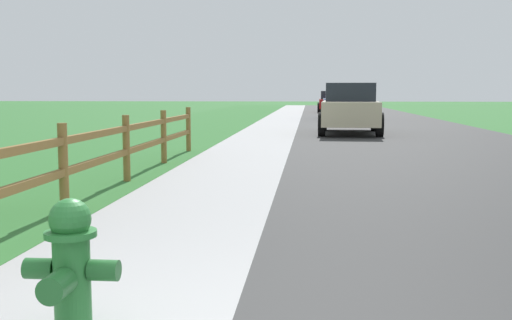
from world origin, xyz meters
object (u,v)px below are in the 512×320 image
at_px(parked_car_red, 332,102).
at_px(parked_suv_beige, 350,108).
at_px(fire_hydrant, 71,267).
at_px(parked_car_blue, 342,104).

bearing_deg(parked_car_red, parked_suv_beige, -90.54).
height_order(parked_suv_beige, parked_car_red, parked_suv_beige).
distance_m(fire_hydrant, parked_car_red, 38.14).
bearing_deg(parked_car_blue, parked_suv_beige, -91.75).
distance_m(parked_suv_beige, parked_car_blue, 10.76).
distance_m(parked_suv_beige, parked_car_red, 20.89).
distance_m(fire_hydrant, parked_suv_beige, 17.35).
bearing_deg(fire_hydrant, parked_suv_beige, 81.12).
height_order(parked_car_blue, parked_car_red, parked_car_blue).
bearing_deg(parked_car_blue, fire_hydrant, -96.16).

